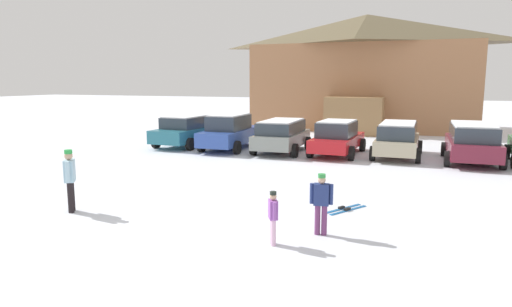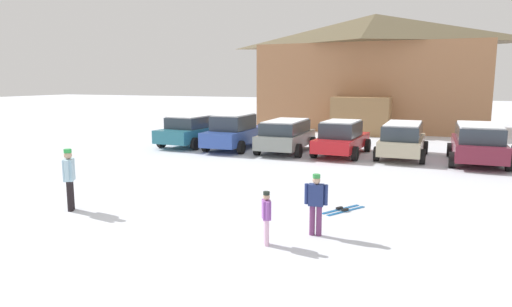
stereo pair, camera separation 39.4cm
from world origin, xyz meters
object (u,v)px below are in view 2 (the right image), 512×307
at_px(skier_adult_in_blue_parka, 69,176).
at_px(skier_teen_in_navy_coat, 316,201).
at_px(parked_blue_hatchback, 235,132).
at_px(parked_maroon_van, 478,142).
at_px(pair_of_skis, 343,210).
at_px(parked_teal_hatchback, 192,130).
at_px(parked_beige_suv, 403,139).
at_px(skier_child_in_purple_jacket, 266,215).
at_px(parked_grey_wagon, 286,135).
at_px(ski_lodge, 373,71).
at_px(parked_red_sedan, 342,138).

bearing_deg(skier_adult_in_blue_parka, skier_teen_in_navy_coat, 4.62).
relative_size(parked_blue_hatchback, skier_adult_in_blue_parka, 2.88).
bearing_deg(skier_adult_in_blue_parka, parked_maroon_van, 48.29).
relative_size(skier_adult_in_blue_parka, skier_teen_in_navy_coat, 1.19).
xyz_separation_m(skier_teen_in_navy_coat, pair_of_skis, (0.18, 2.20, -0.77)).
distance_m(parked_blue_hatchback, parked_maroon_van, 11.13).
xyz_separation_m(parked_teal_hatchback, parked_beige_suv, (10.73, 0.17, 0.04)).
height_order(skier_adult_in_blue_parka, skier_child_in_purple_jacket, skier_adult_in_blue_parka).
xyz_separation_m(parked_grey_wagon, skier_teen_in_navy_coat, (4.44, -11.14, -0.06)).
xyz_separation_m(parked_beige_suv, pair_of_skis, (-0.74, -9.42, -0.84)).
distance_m(ski_lodge, parked_grey_wagon, 14.02).
height_order(parked_grey_wagon, parked_beige_suv, parked_beige_suv).
relative_size(parked_beige_suv, skier_adult_in_blue_parka, 2.67).
bearing_deg(skier_child_in_purple_jacket, skier_teen_in_navy_coat, 50.69).
bearing_deg(parked_red_sedan, skier_adult_in_blue_parka, -112.18).
relative_size(parked_grey_wagon, skier_adult_in_blue_parka, 2.59).
bearing_deg(parked_grey_wagon, ski_lodge, 81.09).
relative_size(parked_maroon_van, skier_teen_in_navy_coat, 3.28).
height_order(parked_teal_hatchback, pair_of_skis, parked_teal_hatchback).
distance_m(parked_red_sedan, parked_maroon_van, 5.72).
bearing_deg(parked_blue_hatchback, ski_lodge, 70.09).
bearing_deg(parked_maroon_van, pair_of_skis, -112.48).
distance_m(parked_grey_wagon, pair_of_skis, 10.10).
bearing_deg(parked_beige_suv, skier_adult_in_blue_parka, -121.76).
distance_m(parked_blue_hatchback, skier_adult_in_blue_parka, 11.75).
relative_size(parked_red_sedan, pair_of_skis, 3.37).
bearing_deg(skier_child_in_purple_jacket, parked_grey_wagon, 106.65).
height_order(ski_lodge, parked_maroon_van, ski_lodge).
bearing_deg(pair_of_skis, parked_teal_hatchback, 137.21).
xyz_separation_m(parked_maroon_van, pair_of_skis, (-3.77, -9.11, -0.88)).
bearing_deg(skier_teen_in_navy_coat, pair_of_skis, 85.27).
relative_size(ski_lodge, parked_teal_hatchback, 3.36).
bearing_deg(parked_maroon_van, skier_adult_in_blue_parka, -131.71).
height_order(parked_grey_wagon, skier_adult_in_blue_parka, skier_adult_in_blue_parka).
distance_m(parked_blue_hatchback, skier_child_in_purple_jacket, 13.76).
height_order(parked_maroon_van, skier_adult_in_blue_parka, skier_adult_in_blue_parka).
bearing_deg(parked_beige_suv, parked_teal_hatchback, -179.07).
distance_m(parked_beige_suv, skier_child_in_purple_jacket, 12.73).
bearing_deg(parked_grey_wagon, pair_of_skis, -62.68).
xyz_separation_m(parked_blue_hatchback, parked_grey_wagon, (2.75, -0.06, -0.03)).
relative_size(ski_lodge, parked_grey_wagon, 3.63).
height_order(ski_lodge, skier_child_in_purple_jacket, ski_lodge).
bearing_deg(parked_beige_suv, parked_grey_wagon, -174.88).
distance_m(parked_red_sedan, skier_adult_in_blue_parka, 12.82).
bearing_deg(parked_maroon_van, parked_grey_wagon, -178.85).
xyz_separation_m(parked_blue_hatchback, parked_red_sedan, (5.41, 0.13, -0.07)).
distance_m(parked_maroon_van, skier_adult_in_blue_parka, 15.87).
distance_m(parked_red_sedan, skier_child_in_purple_jacket, 12.36).
bearing_deg(skier_adult_in_blue_parka, pair_of_skis, 21.96).
bearing_deg(pair_of_skis, ski_lodge, 96.38).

